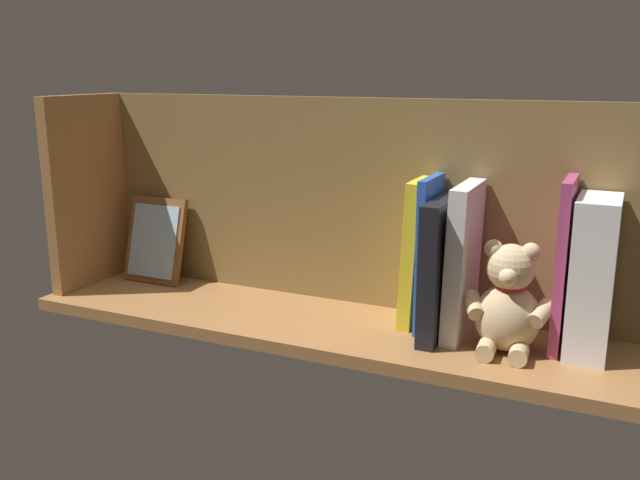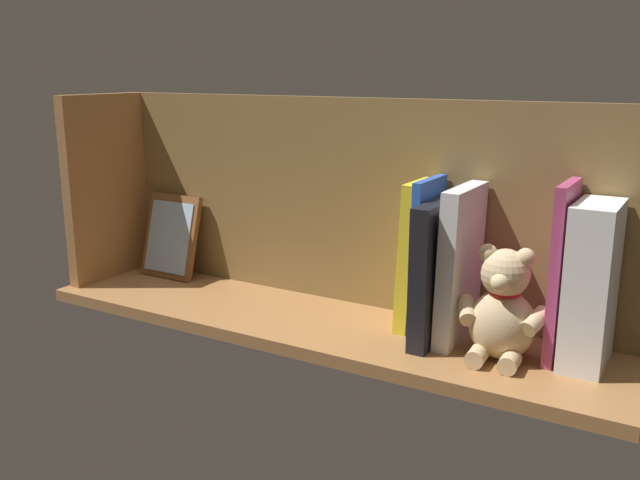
{
  "view_description": "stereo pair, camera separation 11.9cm",
  "coord_description": "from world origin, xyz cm",
  "px_view_note": "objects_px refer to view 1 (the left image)",
  "views": [
    {
      "loc": [
        -48.04,
        104.67,
        42.86
      ],
      "look_at": [
        0.0,
        0.0,
        14.21
      ],
      "focal_mm": 38.72,
      "sensor_mm": 36.0,
      "label": 1
    },
    {
      "loc": [
        -58.55,
        99.17,
        42.86
      ],
      "look_at": [
        0.0,
        0.0,
        14.21
      ],
      "focal_mm": 38.72,
      "sensor_mm": 36.0,
      "label": 2
    }
  ],
  "objects_px": {
    "teddy_bear": "(508,303)",
    "picture_frame_leaning": "(155,240)",
    "book_0": "(563,265)",
    "dictionary_thick_white": "(593,277)"
  },
  "relations": [
    {
      "from": "teddy_bear",
      "to": "picture_frame_leaning",
      "type": "relative_size",
      "value": 1.01
    },
    {
      "from": "dictionary_thick_white",
      "to": "teddy_bear",
      "type": "distance_m",
      "value": 0.13
    },
    {
      "from": "dictionary_thick_white",
      "to": "picture_frame_leaning",
      "type": "xyz_separation_m",
      "value": [
        0.84,
        -0.03,
        -0.04
      ]
    },
    {
      "from": "teddy_bear",
      "to": "picture_frame_leaning",
      "type": "bearing_deg",
      "value": -9.13
    },
    {
      "from": "dictionary_thick_white",
      "to": "picture_frame_leaning",
      "type": "relative_size",
      "value": 1.41
    },
    {
      "from": "dictionary_thick_white",
      "to": "book_0",
      "type": "relative_size",
      "value": 0.91
    },
    {
      "from": "book_0",
      "to": "dictionary_thick_white",
      "type": "bearing_deg",
      "value": 173.88
    },
    {
      "from": "teddy_bear",
      "to": "book_0",
      "type": "bearing_deg",
      "value": -148.05
    },
    {
      "from": "book_0",
      "to": "teddy_bear",
      "type": "xyz_separation_m",
      "value": [
        0.07,
        0.05,
        -0.06
      ]
    },
    {
      "from": "teddy_bear",
      "to": "picture_frame_leaning",
      "type": "height_order",
      "value": "teddy_bear"
    }
  ]
}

